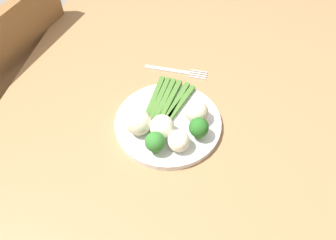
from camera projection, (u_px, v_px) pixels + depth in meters
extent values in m
cube|color=gray|center=(171.00, 239.00, 1.43)|extent=(6.00, 6.00, 0.02)
cube|color=#9E754C|center=(173.00, 125.00, 0.86)|extent=(1.32, 0.85, 0.04)
cylinder|color=#9E754C|center=(116.00, 57.00, 1.57)|extent=(0.07, 0.07, 0.70)
cylinder|color=#9E754C|center=(289.00, 82.00, 1.47)|extent=(0.07, 0.07, 0.70)
cube|color=olive|center=(3.00, 97.00, 1.27)|extent=(0.48, 0.48, 0.02)
cube|color=olive|center=(27.00, 68.00, 1.06)|extent=(0.38, 0.12, 0.40)
cylinder|color=olive|center=(18.00, 95.00, 1.60)|extent=(0.04, 0.04, 0.45)
cylinder|color=olive|center=(83.00, 121.00, 1.51)|extent=(0.04, 0.04, 0.45)
cylinder|color=olive|center=(31.00, 187.00, 1.31)|extent=(0.04, 0.04, 0.45)
cylinder|color=white|center=(168.00, 123.00, 0.83)|extent=(0.24, 0.24, 0.01)
cube|color=#47752D|center=(178.00, 107.00, 0.84)|extent=(0.15, 0.06, 0.01)
cube|color=#47752D|center=(174.00, 105.00, 0.85)|extent=(0.15, 0.04, 0.01)
cube|color=#47752D|center=(169.00, 103.00, 0.85)|extent=(0.15, 0.04, 0.01)
cube|color=#47752D|center=(164.00, 101.00, 0.86)|extent=(0.15, 0.03, 0.01)
cube|color=#47752D|center=(159.00, 100.00, 0.86)|extent=(0.15, 0.03, 0.01)
cube|color=#47752D|center=(154.00, 99.00, 0.86)|extent=(0.15, 0.02, 0.01)
cylinder|color=#568E33|center=(198.00, 134.00, 0.79)|extent=(0.02, 0.02, 0.02)
sphere|color=#286B23|center=(199.00, 127.00, 0.77)|extent=(0.04, 0.04, 0.04)
cylinder|color=#609E3D|center=(155.00, 148.00, 0.77)|extent=(0.02, 0.02, 0.02)
sphere|color=#337A2D|center=(155.00, 142.00, 0.75)|extent=(0.04, 0.04, 0.04)
sphere|color=silver|center=(162.00, 127.00, 0.78)|extent=(0.05, 0.05, 0.05)
sphere|color=beige|center=(139.00, 123.00, 0.79)|extent=(0.06, 0.06, 0.06)
sphere|color=white|center=(179.00, 141.00, 0.76)|extent=(0.05, 0.05, 0.05)
sphere|color=beige|center=(197.00, 111.00, 0.81)|extent=(0.05, 0.05, 0.05)
cube|color=silver|center=(167.00, 70.00, 0.95)|extent=(0.01, 0.12, 0.00)
cube|color=silver|center=(197.00, 78.00, 0.93)|extent=(0.00, 0.05, 0.00)
cube|color=silver|center=(198.00, 76.00, 0.94)|extent=(0.00, 0.05, 0.00)
cube|color=silver|center=(198.00, 74.00, 0.94)|extent=(0.00, 0.05, 0.00)
cube|color=silver|center=(199.00, 71.00, 0.95)|extent=(0.00, 0.05, 0.00)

